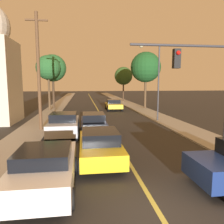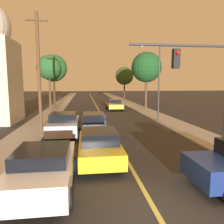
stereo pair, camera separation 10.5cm
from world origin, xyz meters
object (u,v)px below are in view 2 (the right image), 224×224
at_px(utility_pole_left, 39,70).
at_px(tree_right_near, 147,67).
at_px(tree_left_far, 53,68).
at_px(traffic_signal_mast, 205,77).
at_px(tree_left_near, 49,68).
at_px(car_near_lane_front, 99,145).
at_px(car_outer_lane_second, 64,124).
at_px(car_outer_lane_front, 44,167).
at_px(car_near_lane_second, 94,123).
at_px(car_far_oncoming, 114,105).
at_px(streetlamp_right, 154,72).
at_px(tree_right_far, 124,76).

height_order(utility_pole_left, tree_right_near, utility_pole_left).
height_order(tree_left_far, tree_right_near, tree_right_near).
xyz_separation_m(traffic_signal_mast, tree_left_near, (-10.28, 19.61, 1.73)).
height_order(car_near_lane_front, car_outer_lane_second, car_outer_lane_second).
relative_size(car_outer_lane_second, utility_pole_left, 0.52).
bearing_deg(car_outer_lane_front, tree_left_far, 96.43).
xyz_separation_m(car_near_lane_second, car_far_oncoming, (3.43, 13.66, -0.01)).
xyz_separation_m(car_near_lane_second, tree_left_far, (-4.79, 15.79, 4.94)).
xyz_separation_m(streetlamp_right, utility_pole_left, (-9.89, -2.85, -0.09)).
bearing_deg(car_near_lane_second, tree_left_far, 106.89).
distance_m(traffic_signal_mast, tree_left_near, 22.21).
bearing_deg(traffic_signal_mast, car_outer_lane_second, 144.94).
relative_size(car_far_oncoming, tree_left_far, 0.56).
bearing_deg(car_outer_lane_second, tree_right_near, 56.22).
height_order(streetlamp_right, utility_pole_left, utility_pole_left).
bearing_deg(utility_pole_left, car_outer_lane_front, -78.86).
bearing_deg(streetlamp_right, tree_right_far, 86.21).
relative_size(tree_left_near, tree_right_near, 0.90).
xyz_separation_m(tree_left_near, tree_right_far, (12.58, 14.03, -0.54)).
bearing_deg(streetlamp_right, car_outer_lane_second, -148.64).
xyz_separation_m(car_far_oncoming, tree_right_far, (4.04, 14.25, 4.35)).
bearing_deg(tree_right_far, utility_pole_left, -113.34).
bearing_deg(tree_right_far, car_outer_lane_front, -104.73).
height_order(car_outer_lane_front, tree_right_near, tree_right_near).
relative_size(car_outer_lane_front, car_outer_lane_second, 0.97).
height_order(car_outer_lane_second, streetlamp_right, streetlamp_right).
bearing_deg(tree_left_near, streetlamp_right, -41.31).
height_order(traffic_signal_mast, utility_pole_left, utility_pole_left).
bearing_deg(utility_pole_left, car_near_lane_second, -18.84).
distance_m(traffic_signal_mast, streetlamp_right, 10.00).
distance_m(car_outer_lane_front, streetlamp_right, 15.41).
height_order(car_outer_lane_front, traffic_signal_mast, traffic_signal_mast).
bearing_deg(tree_left_near, tree_right_far, 48.12).
distance_m(traffic_signal_mast, utility_pole_left, 11.60).
xyz_separation_m(car_near_lane_front, streetlamp_right, (5.90, 10.08, 3.93)).
bearing_deg(tree_right_far, tree_left_far, -135.33).
bearing_deg(car_near_lane_front, car_outer_lane_second, 111.60).
distance_m(utility_pole_left, tree_right_near, 18.05).
bearing_deg(tree_right_near, streetlamp_right, -102.22).
height_order(tree_left_near, tree_left_far, tree_left_far).
relative_size(car_far_oncoming, tree_left_near, 0.59).
relative_size(car_near_lane_second, tree_right_far, 0.72).
xyz_separation_m(car_far_oncoming, utility_pole_left, (-7.42, -12.30, 3.86)).
bearing_deg(tree_left_far, car_outer_lane_second, -80.59).
bearing_deg(car_far_oncoming, tree_left_far, -14.48).
bearing_deg(tree_left_far, car_outer_lane_front, -83.57).
bearing_deg(car_outer_lane_front, tree_right_far, 75.27).
relative_size(car_near_lane_front, car_near_lane_second, 0.94).
bearing_deg(tree_right_far, car_outer_lane_second, -108.48).
distance_m(car_near_lane_second, car_far_oncoming, 14.09).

